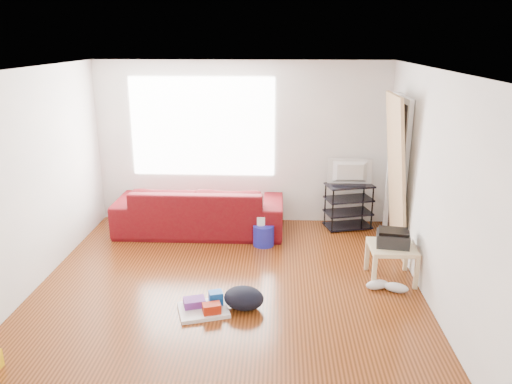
{
  "coord_description": "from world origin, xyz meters",
  "views": [
    {
      "loc": [
        0.58,
        -5.05,
        2.82
      ],
      "look_at": [
        0.31,
        0.6,
        1.06
      ],
      "focal_mm": 35.0,
      "sensor_mm": 36.0,
      "label": 1
    }
  ],
  "objects_px": {
    "sofa": "(201,231)",
    "side_table": "(392,251)",
    "cleaning_tray": "(205,306)",
    "backpack": "(244,308)",
    "bucket": "(264,245)",
    "tv_stand": "(348,206)"
  },
  "relations": [
    {
      "from": "sofa",
      "to": "side_table",
      "type": "bearing_deg",
      "value": 150.63
    },
    {
      "from": "side_table",
      "to": "bucket",
      "type": "bearing_deg",
      "value": 148.78
    },
    {
      "from": "cleaning_tray",
      "to": "backpack",
      "type": "height_order",
      "value": "cleaning_tray"
    },
    {
      "from": "tv_stand",
      "to": "backpack",
      "type": "bearing_deg",
      "value": -134.51
    },
    {
      "from": "bucket",
      "to": "cleaning_tray",
      "type": "relative_size",
      "value": 0.48
    },
    {
      "from": "bucket",
      "to": "tv_stand",
      "type": "bearing_deg",
      "value": 30.5
    },
    {
      "from": "sofa",
      "to": "tv_stand",
      "type": "xyz_separation_m",
      "value": [
        2.24,
        0.27,
        0.35
      ]
    },
    {
      "from": "side_table",
      "to": "backpack",
      "type": "distance_m",
      "value": 1.93
    },
    {
      "from": "sofa",
      "to": "cleaning_tray",
      "type": "relative_size",
      "value": 4.01
    },
    {
      "from": "tv_stand",
      "to": "side_table",
      "type": "relative_size",
      "value": 1.42
    },
    {
      "from": "tv_stand",
      "to": "cleaning_tray",
      "type": "relative_size",
      "value": 1.24
    },
    {
      "from": "bucket",
      "to": "backpack",
      "type": "xyz_separation_m",
      "value": [
        -0.16,
        -1.73,
        0.0
      ]
    },
    {
      "from": "cleaning_tray",
      "to": "backpack",
      "type": "xyz_separation_m",
      "value": [
        0.41,
        0.08,
        -0.06
      ]
    },
    {
      "from": "sofa",
      "to": "side_table",
      "type": "xyz_separation_m",
      "value": [
        2.54,
        -1.43,
        0.37
      ]
    },
    {
      "from": "sofa",
      "to": "bucket",
      "type": "distance_m",
      "value": 1.08
    },
    {
      "from": "bucket",
      "to": "backpack",
      "type": "relative_size",
      "value": 0.67
    },
    {
      "from": "tv_stand",
      "to": "bucket",
      "type": "relative_size",
      "value": 2.59
    },
    {
      "from": "sofa",
      "to": "bucket",
      "type": "xyz_separation_m",
      "value": [
        0.97,
        -0.48,
        0.0
      ]
    },
    {
      "from": "bucket",
      "to": "sofa",
      "type": "bearing_deg",
      "value": 153.77
    },
    {
      "from": "side_table",
      "to": "backpack",
      "type": "height_order",
      "value": "side_table"
    },
    {
      "from": "cleaning_tray",
      "to": "backpack",
      "type": "distance_m",
      "value": 0.43
    },
    {
      "from": "tv_stand",
      "to": "cleaning_tray",
      "type": "distance_m",
      "value": 3.17
    }
  ]
}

